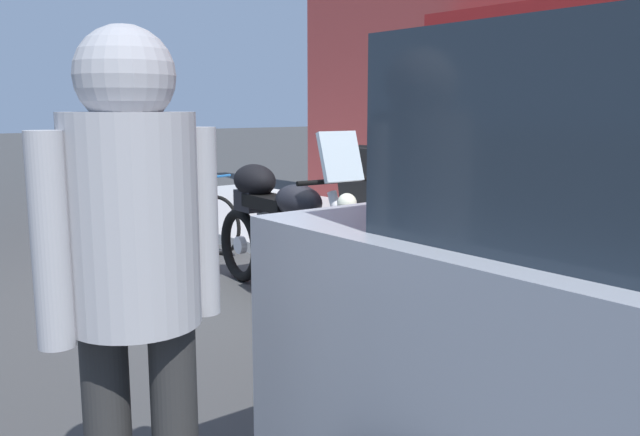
# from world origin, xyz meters

# --- Properties ---
(ground_plane) EXTENTS (80.00, 80.00, 0.00)m
(ground_plane) POSITION_xyz_m (0.00, 0.00, 0.00)
(ground_plane) COLOR #3A3A3A
(touring_motorcycle) EXTENTS (2.25, 0.80, 1.41)m
(touring_motorcycle) POSITION_xyz_m (0.38, 0.28, 0.61)
(touring_motorcycle) COLOR black
(touring_motorcycle) RESTS_ON ground_plane
(parked_bicycle) EXTENTS (1.64, 0.54, 0.91)m
(parked_bicycle) POSITION_xyz_m (-1.87, 0.63, 0.36)
(parked_bicycle) COLOR black
(parked_bicycle) RESTS_ON ground_plane
(pedestrian_walking) EXTENTS (0.38, 0.56, 1.80)m
(pedestrian_walking) POSITION_xyz_m (2.92, -2.15, 1.14)
(pedestrian_walking) COLOR #292929
(pedestrian_walking) RESTS_ON ground_plane
(sandwich_board_sign) EXTENTS (0.55, 0.43, 1.03)m
(sandwich_board_sign) POSITION_xyz_m (-0.59, 2.16, 0.64)
(sandwich_board_sign) COLOR black
(sandwich_board_sign) RESTS_ON sidewalk_curb
(second_bicycle_by_cafe) EXTENTS (1.74, 0.60, 0.95)m
(second_bicycle_by_cafe) POSITION_xyz_m (-3.14, 0.70, 0.39)
(second_bicycle_by_cafe) COLOR black
(second_bicycle_by_cafe) RESTS_ON ground_plane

